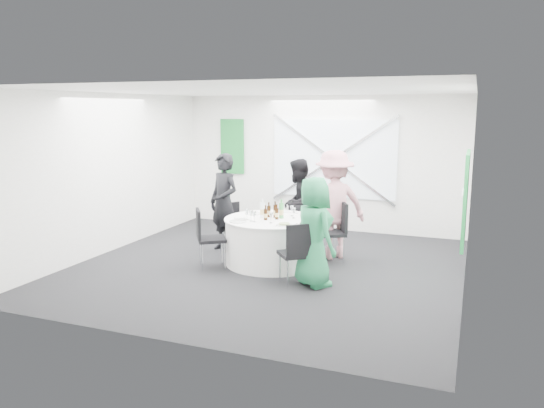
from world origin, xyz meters
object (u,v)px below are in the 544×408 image
(chair_back, at_px, (296,221))
(person_man_back_left, at_px, (224,202))
(chair_front_right, at_px, (297,249))
(chair_front_left, at_px, (206,234))
(person_woman_green, at_px, (314,232))
(chair_back_right, at_px, (336,227))
(person_man_back, at_px, (298,203))
(person_woman_pink, at_px, (334,205))
(green_water_bottle, at_px, (281,211))
(chair_back_left, at_px, (234,222))
(banquet_table, at_px, (272,241))
(clear_water_bottle, at_px, (262,210))

(chair_back, xyz_separation_m, person_man_back_left, (-1.15, -0.61, 0.37))
(chair_front_right, relative_size, chair_front_left, 0.98)
(chair_back, distance_m, person_woman_green, 2.10)
(chair_back_right, relative_size, person_man_back, 0.62)
(chair_back_right, bearing_deg, person_woman_pink, 177.78)
(chair_front_left, relative_size, person_woman_pink, 0.52)
(chair_back, relative_size, chair_front_right, 0.92)
(person_man_back, xyz_separation_m, person_woman_green, (0.90, -1.99, -0.02))
(chair_back_right, xyz_separation_m, green_water_bottle, (-0.81, -0.42, 0.29))
(person_man_back, bearing_deg, person_man_back_left, -55.71)
(chair_back_left, xyz_separation_m, green_water_bottle, (1.16, -0.63, 0.40))
(chair_back, height_order, green_water_bottle, green_water_bottle)
(banquet_table, height_order, person_woman_green, person_woman_green)
(person_man_back_left, xyz_separation_m, person_man_back, (1.15, 0.72, -0.06))
(chair_front_left, bearing_deg, chair_back_right, -93.25)
(chair_back_right, bearing_deg, green_water_bottle, -90.09)
(chair_back, distance_m, chair_front_left, 1.93)
(banquet_table, relative_size, person_woman_green, 0.98)
(person_man_back_left, relative_size, person_woman_pink, 0.95)
(chair_back_left, bearing_deg, clear_water_bottle, -94.92)
(chair_back, xyz_separation_m, chair_front_left, (-0.95, -1.68, 0.06))
(person_woman_pink, height_order, clear_water_bottle, person_woman_pink)
(person_woman_pink, bearing_deg, chair_back, -64.92)
(chair_back, bearing_deg, clear_water_bottle, -98.96)
(banquet_table, bearing_deg, person_woman_pink, 40.16)
(person_man_back_left, height_order, clear_water_bottle, person_man_back_left)
(chair_back_left, xyz_separation_m, chair_front_right, (1.77, -1.65, 0.07))
(person_woman_pink, bearing_deg, chair_back_left, -39.91)
(person_man_back_left, bearing_deg, person_man_back, 55.22)
(chair_back, distance_m, person_woman_pink, 0.97)
(person_woman_pink, bearing_deg, chair_back_right, 74.84)
(chair_back_left, bearing_deg, person_woman_pink, -55.10)
(chair_front_left, relative_size, green_water_bottle, 3.04)
(chair_back, xyz_separation_m, chair_back_right, (0.90, -0.59, 0.09))
(chair_front_left, bearing_deg, chair_back_left, -28.23)
(person_woman_pink, bearing_deg, person_man_back_left, -33.06)
(chair_back, bearing_deg, chair_back_left, -157.97)
(person_man_back, distance_m, clear_water_bottle, 1.21)
(chair_front_right, distance_m, clear_water_bottle, 1.36)
(chair_back_right, xyz_separation_m, chair_front_left, (-1.85, -1.09, -0.03))
(chair_back, bearing_deg, person_woman_pink, -21.85)
(clear_water_bottle, bearing_deg, chair_back, 78.12)
(chair_front_right, bearing_deg, person_woman_pink, -131.79)
(chair_front_left, xyz_separation_m, person_man_back, (0.94, 1.79, 0.25))
(banquet_table, xyz_separation_m, person_woman_pink, (0.85, 0.71, 0.54))
(banquet_table, relative_size, chair_back_left, 1.88)
(chair_back_left, distance_m, person_man_back_left, 0.47)
(clear_water_bottle, bearing_deg, chair_back_left, 140.43)
(chair_back_right, height_order, person_man_back_left, person_man_back_left)
(person_woman_green, height_order, green_water_bottle, person_woman_green)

